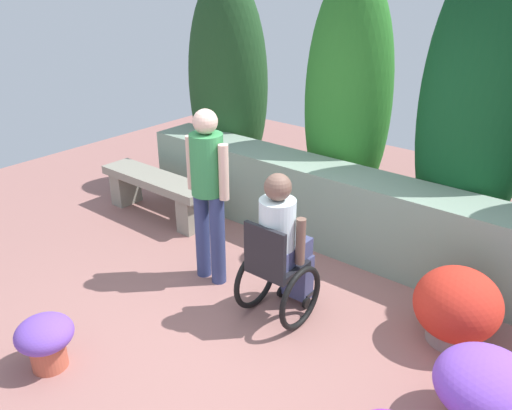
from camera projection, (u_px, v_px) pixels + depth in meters
name	position (u px, v px, depth m)	size (l,w,h in m)	color
ground_plane	(245.00, 336.00, 4.27)	(10.84, 10.84, 0.00)	#9A6660
stone_retaining_wall	(358.00, 215.00, 5.38)	(5.56, 0.57, 0.86)	gray
hedge_backdrop	(403.00, 108.00, 5.35)	(5.86, 0.86, 3.10)	#214722
stone_bench	(157.00, 189.00, 6.22)	(1.58, 0.40, 0.52)	gray
person_in_wheelchair	(281.00, 251.00, 4.30)	(0.53, 0.66, 1.33)	black
person_standing_companion	(208.00, 186.00, 4.68)	(0.49, 0.30, 1.68)	navy
flower_pot_purple_near	(457.00, 308.00, 4.10)	(0.68, 0.68, 0.65)	gray
flower_pot_red_accent	(45.00, 339.00, 3.84)	(0.43, 0.43, 0.43)	#BC5740
flower_pot_small_foreground	(485.00, 389.00, 3.32)	(0.66, 0.66, 0.55)	#654957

